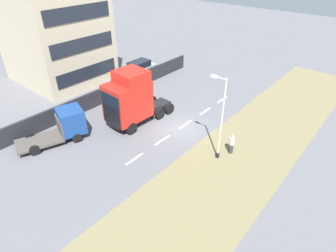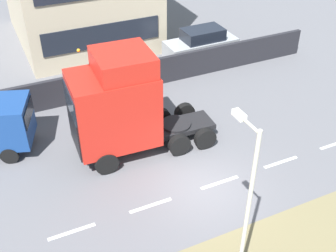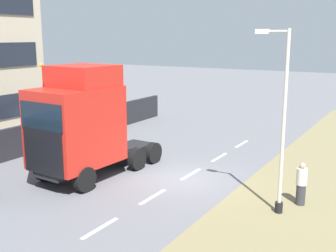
% 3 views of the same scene
% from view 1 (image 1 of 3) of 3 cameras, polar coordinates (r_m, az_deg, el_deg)
% --- Properties ---
extents(ground_plane, '(120.00, 120.00, 0.00)m').
position_cam_1_polar(ground_plane, '(24.88, 2.60, -0.35)').
color(ground_plane, slate).
rests_on(ground_plane, ground).
extents(grass_verge, '(7.00, 44.00, 0.01)m').
position_cam_1_polar(grass_verge, '(22.44, 14.84, -5.66)').
color(grass_verge, olive).
rests_on(grass_verge, ground).
extents(lane_markings, '(0.16, 14.60, 0.00)m').
position_cam_1_polar(lane_markings, '(25.35, 3.57, 0.31)').
color(lane_markings, white).
rests_on(lane_markings, ground).
extents(boundary_wall, '(0.25, 24.00, 1.63)m').
position_cam_1_polar(boundary_wall, '(30.08, -11.13, 6.95)').
color(boundary_wall, '#232328').
rests_on(boundary_wall, ground).
extents(building_block, '(10.58, 8.73, 11.57)m').
position_cam_1_polar(building_block, '(35.55, -22.00, 16.85)').
color(building_block, '#C1B293').
rests_on(building_block, ground).
extents(lorry_cab, '(2.99, 6.69, 5.11)m').
position_cam_1_polar(lorry_cab, '(24.41, -7.70, 5.43)').
color(lorry_cab, black).
rests_on(lorry_cab, ground).
extents(flatbed_truck, '(3.74, 5.79, 2.56)m').
position_cam_1_polar(flatbed_truck, '(24.27, -20.06, 0.36)').
color(flatbed_truck, navy).
rests_on(flatbed_truck, ground).
extents(parked_car, '(2.01, 4.69, 2.11)m').
position_cam_1_polar(parked_car, '(34.66, -5.93, 11.23)').
color(parked_car, '#9EA3A8').
rests_on(parked_car, ground).
extents(lamp_post, '(1.26, 0.27, 6.42)m').
position_cam_1_polar(lamp_post, '(20.11, 10.53, 0.65)').
color(lamp_post, black).
rests_on(lamp_post, ground).
extents(pedestrian, '(0.39, 0.39, 1.63)m').
position_cam_1_polar(pedestrian, '(21.98, 12.78, -3.65)').
color(pedestrian, '#333338').
rests_on(pedestrian, ground).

